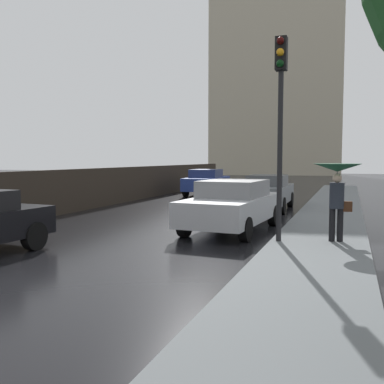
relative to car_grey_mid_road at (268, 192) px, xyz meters
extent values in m
cube|color=slate|center=(0.00, 0.02, -0.08)|extent=(1.68, 3.99, 0.66)
cube|color=#494D50|center=(0.00, -0.09, 0.47)|extent=(1.46, 1.71, 0.43)
cylinder|color=black|center=(-0.77, 1.32, -0.41)|extent=(0.23, 0.63, 0.63)
cylinder|color=black|center=(0.74, 1.34, -0.41)|extent=(0.23, 0.63, 0.63)
cylinder|color=black|center=(-0.74, -1.30, -0.41)|extent=(0.23, 0.63, 0.63)
cylinder|color=black|center=(0.77, -1.28, -0.41)|extent=(0.23, 0.63, 0.63)
cube|color=#B2B5BA|center=(-0.03, -5.55, -0.08)|extent=(2.13, 4.57, 0.67)
cube|color=gray|center=(-0.02, -5.47, 0.49)|extent=(1.74, 2.17, 0.47)
cylinder|color=black|center=(-0.76, -4.03, -0.41)|extent=(0.26, 0.64, 0.62)
cylinder|color=black|center=(0.91, -4.15, -0.41)|extent=(0.26, 0.64, 0.62)
cylinder|color=black|center=(-0.97, -6.96, -0.41)|extent=(0.26, 0.64, 0.62)
cylinder|color=black|center=(0.70, -7.08, -0.41)|extent=(0.26, 0.64, 0.62)
cube|color=navy|center=(-4.48, 5.91, -0.05)|extent=(1.94, 4.54, 0.68)
cube|color=navy|center=(-4.47, 5.72, 0.51)|extent=(1.60, 1.99, 0.44)
cylinder|color=black|center=(-3.62, 4.48, -0.40)|extent=(0.25, 0.67, 0.66)
cylinder|color=black|center=(-5.19, 4.40, -0.40)|extent=(0.25, 0.67, 0.66)
cylinder|color=black|center=(-3.77, 7.42, -0.40)|extent=(0.25, 0.67, 0.66)
cylinder|color=black|center=(-5.34, 7.34, -0.40)|extent=(0.25, 0.67, 0.66)
cylinder|color=black|center=(-3.56, -9.70, -0.40)|extent=(0.26, 0.66, 0.65)
cylinder|color=black|center=(2.93, -7.04, -0.20)|extent=(0.14, 0.14, 0.77)
cylinder|color=black|center=(2.75, -7.07, -0.20)|extent=(0.14, 0.14, 0.77)
cylinder|color=#232833|center=(2.84, -7.05, 0.49)|extent=(0.33, 0.33, 0.60)
sphere|color=beige|center=(2.84, -7.05, 0.89)|extent=(0.21, 0.21, 0.21)
cube|color=#3F2314|center=(3.09, -7.02, 0.24)|extent=(0.21, 0.13, 0.24)
cylinder|color=#4C4C51|center=(2.84, -7.05, 0.83)|extent=(0.02, 0.02, 0.80)
cone|color=#144C2D|center=(2.84, -7.05, 1.13)|extent=(1.09, 1.09, 0.19)
cylinder|color=black|center=(1.58, -7.46, 1.38)|extent=(0.12, 0.12, 3.93)
cube|color=black|center=(1.58, -7.46, 3.72)|extent=(0.26, 0.26, 0.75)
sphere|color=#360503|center=(1.58, -7.63, 3.97)|extent=(0.17, 0.17, 0.17)
sphere|color=orange|center=(1.58, -7.63, 3.72)|extent=(0.17, 0.17, 0.17)
sphere|color=black|center=(1.58, -7.63, 3.47)|extent=(0.17, 0.17, 0.17)
cube|color=#B2A88E|center=(-6.20, 39.55, 15.23)|extent=(16.69, 9.59, 31.90)
camera|label=1|loc=(3.13, -17.79, 1.35)|focal=41.36mm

